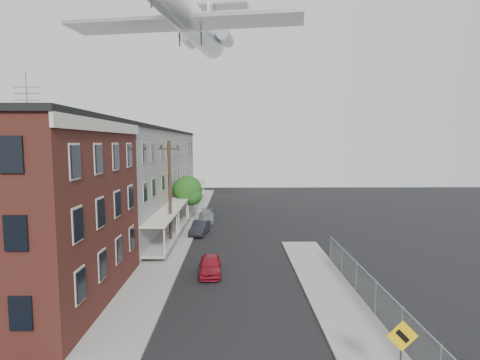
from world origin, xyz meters
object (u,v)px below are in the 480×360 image
object	(u,v)px
street_tree	(189,191)
car_mid	(200,228)
airplane	(189,19)
car_far	(206,216)
car_near	(210,265)
utility_pole	(170,192)
warning_sign	(402,346)

from	to	relation	value
street_tree	car_mid	size ratio (longest dim) A/B	1.33
airplane	car_far	bearing A→B (deg)	1.70
car_near	car_mid	world-z (taller)	car_mid
street_tree	car_far	bearing A→B (deg)	3.78
utility_pole	car_mid	xyz separation A→B (m)	(2.08, 4.28, -4.03)
car_far	airplane	xyz separation A→B (m)	(-1.62, -0.05, 21.24)
car_far	airplane	size ratio (longest dim) A/B	0.15
car_far	street_tree	bearing A→B (deg)	-178.88
car_mid	car_far	size ratio (longest dim) A/B	0.93
street_tree	car_near	distance (m)	17.23
warning_sign	utility_pole	world-z (taller)	utility_pole
warning_sign	car_near	bearing A→B (deg)	121.01
warning_sign	utility_pole	bearing A→B (deg)	120.48
street_tree	car_far	size ratio (longest dim) A/B	1.24
car_near	car_mid	xyz separation A→B (m)	(-1.72, 11.00, 0.02)
street_tree	airplane	world-z (taller)	airplane
warning_sign	street_tree	bearing A→B (deg)	110.58
warning_sign	car_mid	distance (m)	25.06
airplane	street_tree	bearing A→B (deg)	-165.13
warning_sign	car_far	distance (m)	30.45
car_near	car_far	distance (m)	16.84
car_mid	airplane	bearing A→B (deg)	111.62
car_mid	utility_pole	bearing A→B (deg)	-108.57
warning_sign	car_far	world-z (taller)	warning_sign
utility_pole	street_tree	xyz separation A→B (m)	(0.33, 9.92, -1.22)
utility_pole	car_far	xyz separation A→B (m)	(2.24, 10.05, -4.07)
car_mid	street_tree	bearing A→B (deg)	114.59
street_tree	car_mid	xyz separation A→B (m)	(1.75, -5.64, -2.81)
utility_pole	car_mid	size ratio (longest dim) A/B	2.31
car_far	car_near	bearing A→B (deg)	-87.35
warning_sign	utility_pole	size ratio (longest dim) A/B	0.31
warning_sign	car_far	bearing A→B (deg)	107.12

